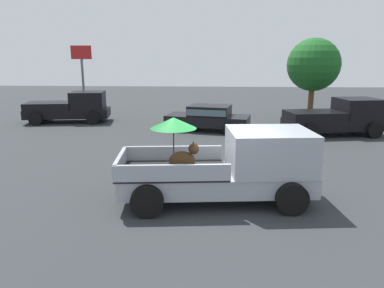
{
  "coord_description": "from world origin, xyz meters",
  "views": [
    {
      "loc": [
        -0.07,
        -9.05,
        3.71
      ],
      "look_at": [
        -0.75,
        1.84,
        1.1
      ],
      "focal_mm": 33.47,
      "sensor_mm": 36.0,
      "label": 1
    }
  ],
  "objects_px": {
    "pickup_truck_main": "(233,165)",
    "motel_sign": "(82,66)",
    "pickup_truck_far": "(71,107)",
    "parked_sedan_near": "(208,117)",
    "pickup_truck_red": "(338,117)"
  },
  "relations": [
    {
      "from": "pickup_truck_far",
      "to": "motel_sign",
      "type": "relative_size",
      "value": 1.1
    },
    {
      "from": "pickup_truck_red",
      "to": "parked_sedan_near",
      "type": "xyz_separation_m",
      "value": [
        -6.42,
        0.69,
        -0.13
      ]
    },
    {
      "from": "pickup_truck_red",
      "to": "pickup_truck_far",
      "type": "bearing_deg",
      "value": 158.94
    },
    {
      "from": "motel_sign",
      "to": "pickup_truck_red",
      "type": "bearing_deg",
      "value": -23.5
    },
    {
      "from": "parked_sedan_near",
      "to": "motel_sign",
      "type": "xyz_separation_m",
      "value": [
        -8.8,
        5.93,
        2.5
      ]
    },
    {
      "from": "pickup_truck_far",
      "to": "pickup_truck_main",
      "type": "bearing_deg",
      "value": -61.82
    },
    {
      "from": "pickup_truck_main",
      "to": "pickup_truck_far",
      "type": "distance_m",
      "value": 14.71
    },
    {
      "from": "motel_sign",
      "to": "parked_sedan_near",
      "type": "bearing_deg",
      "value": -33.99
    },
    {
      "from": "pickup_truck_red",
      "to": "pickup_truck_far",
      "type": "height_order",
      "value": "same"
    },
    {
      "from": "pickup_truck_red",
      "to": "parked_sedan_near",
      "type": "relative_size",
      "value": 1.1
    },
    {
      "from": "pickup_truck_far",
      "to": "parked_sedan_near",
      "type": "xyz_separation_m",
      "value": [
        8.2,
        -2.1,
        -0.13
      ]
    },
    {
      "from": "pickup_truck_main",
      "to": "motel_sign",
      "type": "bearing_deg",
      "value": 115.85
    },
    {
      "from": "pickup_truck_main",
      "to": "motel_sign",
      "type": "distance_m",
      "value": 18.35
    },
    {
      "from": "pickup_truck_red",
      "to": "parked_sedan_near",
      "type": "distance_m",
      "value": 6.46
    },
    {
      "from": "pickup_truck_main",
      "to": "pickup_truck_red",
      "type": "xyz_separation_m",
      "value": [
        5.61,
        8.85,
        -0.09
      ]
    }
  ]
}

